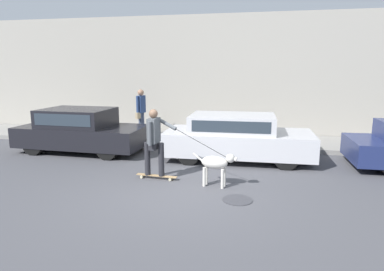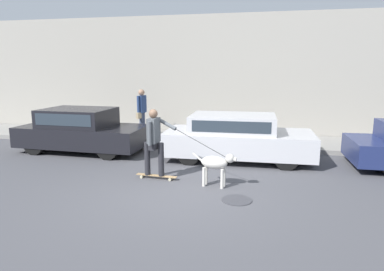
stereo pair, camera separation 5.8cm
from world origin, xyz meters
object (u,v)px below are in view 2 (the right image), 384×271
Objects in this scene: pedestrian_with_bag at (142,109)px; skateboarder at (154,140)px; parked_car_0 at (82,131)px; dog at (216,164)px; parked_car_1 at (237,138)px.

skateboarder is at bearing 124.97° from pedestrian_with_bag.
parked_car_0 is 5.26m from dog.
parked_car_0 is at bearing 161.40° from dog.
parked_car_1 is at bearing 160.51° from pedestrian_with_bag.
skateboarder is (-1.75, -2.18, 0.31)m from parked_car_1.
parked_car_0 reaches higher than parked_car_1.
skateboarder is at bearing -130.40° from parked_car_1.
parked_car_0 is 2.34× the size of pedestrian_with_bag.
parked_car_1 is 2.81m from skateboarder.
dog is (4.66, -2.43, -0.14)m from parked_car_0.
skateboarder is (3.15, -2.18, 0.29)m from parked_car_0.
dog is 0.44× the size of skateboarder.
pedestrian_with_bag reaches higher than parked_car_0.
parked_car_1 reaches higher than dog.
pedestrian_with_bag is at bearing 62.18° from parked_car_0.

